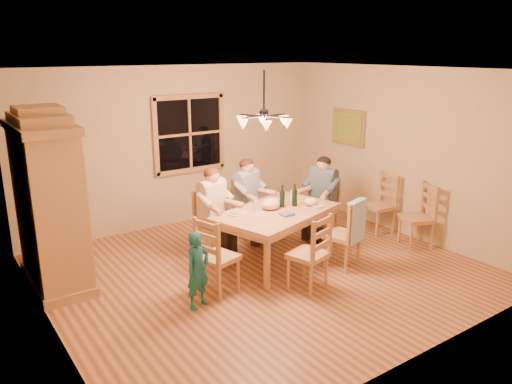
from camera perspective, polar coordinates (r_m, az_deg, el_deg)
floor at (r=6.98m, az=0.83°, el=-8.94°), size 5.50×5.50×0.00m
ceiling at (r=6.34m, az=0.93°, el=13.79°), size 5.50×5.00×0.02m
wall_back at (r=8.64m, az=-8.85°, el=5.18°), size 5.50×0.02×2.70m
wall_left at (r=5.47m, az=-23.29°, el=-2.30°), size 0.02×5.00×2.70m
wall_right at (r=8.40m, az=16.38°, el=4.40°), size 0.02×5.00×2.70m
window at (r=8.66m, az=-7.61°, el=6.60°), size 1.30×0.06×1.30m
painting at (r=9.11m, az=10.49°, el=7.26°), size 0.06×0.78×0.64m
chandelier at (r=6.39m, az=0.90°, el=8.20°), size 0.77×0.68×0.71m
armoire at (r=6.76m, az=-22.48°, el=-1.47°), size 0.66×1.40×2.30m
dining_table at (r=7.06m, az=2.36°, el=-2.90°), size 1.97×1.51×0.76m
chair_far_left at (r=7.38m, az=-4.87°, el=-5.04°), size 0.54×0.53×0.99m
chair_far_right at (r=7.92m, az=-0.98°, el=-3.50°), size 0.54×0.53×0.99m
chair_near_left at (r=6.42m, az=5.92°, el=-8.37°), size 0.54×0.53×0.99m
chair_near_right at (r=7.12m, az=9.81°, el=-6.04°), size 0.54×0.53×0.99m
chair_end_left at (r=6.33m, az=-4.34°, el=-8.70°), size 0.53×0.54×0.99m
chair_end_right at (r=8.13m, az=7.47°, el=-3.10°), size 0.53×0.54×0.99m
adult_woman at (r=7.20m, az=-4.97°, el=-1.05°), size 0.48×0.51×0.87m
adult_plaid_man at (r=7.75m, az=-0.99°, el=0.25°), size 0.48×0.51×0.87m
adult_slate_man at (r=7.97m, az=7.61°, el=0.56°), size 0.51×0.48×0.87m
towel at (r=6.89m, az=11.34°, el=-3.32°), size 0.39×0.20×0.58m
wine_bottle_a at (r=7.14m, az=3.00°, el=-0.46°), size 0.08×0.08×0.33m
wine_bottle_b at (r=7.20m, az=4.43°, el=-0.34°), size 0.08×0.08×0.33m
plate_woman at (r=6.88m, az=-2.22°, el=-2.44°), size 0.26×0.26×0.02m
plate_plaid at (r=7.45m, az=1.96°, el=-0.98°), size 0.26×0.26×0.02m
plate_slate at (r=7.54m, az=4.92°, el=-0.82°), size 0.26×0.26×0.02m
wine_glass_a at (r=6.98m, az=-0.01°, el=-1.62°), size 0.06×0.06×0.14m
wine_glass_b at (r=7.55m, az=4.17°, el=-0.32°), size 0.06×0.06×0.14m
cap at (r=7.27m, az=6.30°, el=-1.13°), size 0.20×0.20×0.11m
napkin at (r=6.84m, az=3.60°, el=-2.54°), size 0.21×0.18×0.03m
cloth_bundle at (r=7.05m, az=1.71°, el=-1.40°), size 0.28×0.22×0.15m
child at (r=5.92m, az=-6.67°, el=-8.85°), size 0.39×0.31×0.93m
chair_spare_front at (r=8.08m, az=17.78°, el=-3.89°), size 0.56×0.57×0.99m
chair_spare_back at (r=8.53m, az=13.78°, el=-2.52°), size 0.47×0.49×0.99m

